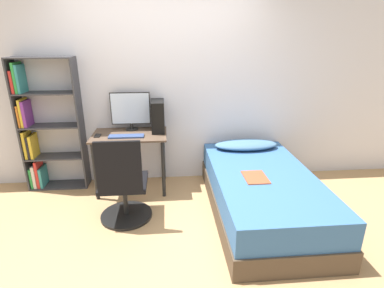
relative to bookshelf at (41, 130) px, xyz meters
name	(u,v)px	position (x,y,z in m)	size (l,w,h in m)	color
ground_plane	(167,238)	(1.57, -1.27, -0.80)	(14.00, 14.00, 0.00)	tan
wall_back	(163,90)	(1.57, 0.16, 0.45)	(8.00, 0.05, 2.50)	silver
desk	(130,144)	(1.12, -0.16, -0.17)	(0.93, 0.59, 0.76)	brown
bookshelf	(41,130)	(0.00, 0.00, 0.00)	(0.75, 0.27, 1.70)	#38383D
office_chair	(124,191)	(1.11, -0.90, -0.44)	(0.57, 0.57, 0.98)	black
bed	(262,193)	(2.64, -0.89, -0.55)	(1.10, 2.05, 0.50)	#4C3D2D
pillow	(246,145)	(2.64, -0.13, -0.24)	(0.84, 0.36, 0.11)	teal
magazine	(255,177)	(2.52, -1.00, -0.29)	(0.24, 0.32, 0.01)	#B24C2D
monitor	(131,110)	(1.14, 0.04, 0.23)	(0.51, 0.17, 0.49)	black
keyboard	(126,136)	(1.10, -0.28, -0.03)	(0.43, 0.13, 0.02)	#33477A
pc_tower	(158,116)	(1.49, -0.06, 0.16)	(0.16, 0.35, 0.40)	black
phone	(98,136)	(0.74, -0.21, -0.03)	(0.07, 0.14, 0.01)	black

